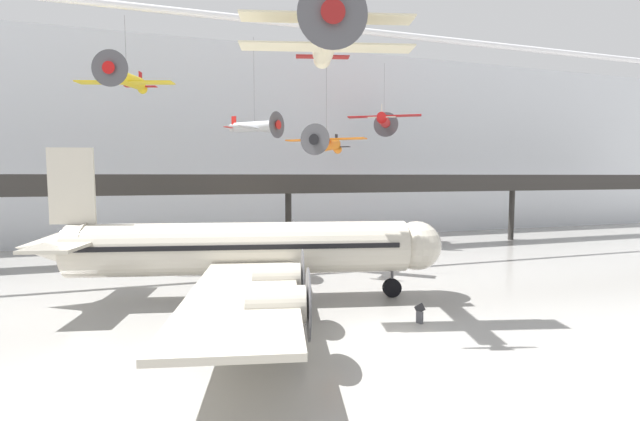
{
  "coord_description": "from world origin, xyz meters",
  "views": [
    {
      "loc": [
        -10.6,
        -19.86,
        8.48
      ],
      "look_at": [
        -2.32,
        6.99,
        6.2
      ],
      "focal_mm": 24.0,
      "sensor_mm": 36.0,
      "label": 1
    }
  ],
  "objects_px": {
    "suspended_plane_red_highwing": "(384,120)",
    "suspended_plane_orange_highwing": "(326,144)",
    "info_sign_pedestal": "(420,315)",
    "suspended_plane_cream_biplane": "(327,39)",
    "suspended_plane_yellow_lowwing": "(127,80)",
    "suspended_plane_silver_racer": "(255,127)",
    "airliner_silver_main": "(241,249)"
  },
  "relations": [
    {
      "from": "suspended_plane_red_highwing",
      "to": "suspended_plane_silver_racer",
      "type": "xyz_separation_m",
      "value": [
        -16.38,
        -5.29,
        -1.89
      ]
    },
    {
      "from": "airliner_silver_main",
      "to": "info_sign_pedestal",
      "type": "height_order",
      "value": "airliner_silver_main"
    },
    {
      "from": "suspended_plane_yellow_lowwing",
      "to": "suspended_plane_red_highwing",
      "type": "bearing_deg",
      "value": 121.34
    },
    {
      "from": "suspended_plane_silver_racer",
      "to": "info_sign_pedestal",
      "type": "xyz_separation_m",
      "value": [
        6.24,
        -20.98,
        -12.81
      ]
    },
    {
      "from": "suspended_plane_yellow_lowwing",
      "to": "suspended_plane_red_highwing",
      "type": "relative_size",
      "value": 0.96
    },
    {
      "from": "info_sign_pedestal",
      "to": "suspended_plane_cream_biplane",
      "type": "bearing_deg",
      "value": 132.82
    },
    {
      "from": "suspended_plane_yellow_lowwing",
      "to": "suspended_plane_silver_racer",
      "type": "bearing_deg",
      "value": 116.71
    },
    {
      "from": "suspended_plane_silver_racer",
      "to": "info_sign_pedestal",
      "type": "height_order",
      "value": "suspended_plane_silver_racer"
    },
    {
      "from": "suspended_plane_silver_racer",
      "to": "suspended_plane_yellow_lowwing",
      "type": "bearing_deg",
      "value": -124.23
    },
    {
      "from": "suspended_plane_yellow_lowwing",
      "to": "info_sign_pedestal",
      "type": "relative_size",
      "value": 6.49
    },
    {
      "from": "suspended_plane_cream_biplane",
      "to": "suspended_plane_orange_highwing",
      "type": "height_order",
      "value": "suspended_plane_cream_biplane"
    },
    {
      "from": "suspended_plane_silver_racer",
      "to": "suspended_plane_cream_biplane",
      "type": "bearing_deg",
      "value": -40.68
    },
    {
      "from": "airliner_silver_main",
      "to": "suspended_plane_orange_highwing",
      "type": "height_order",
      "value": "suspended_plane_orange_highwing"
    },
    {
      "from": "airliner_silver_main",
      "to": "suspended_plane_silver_racer",
      "type": "bearing_deg",
      "value": 89.0
    },
    {
      "from": "suspended_plane_yellow_lowwing",
      "to": "suspended_plane_cream_biplane",
      "type": "height_order",
      "value": "suspended_plane_yellow_lowwing"
    },
    {
      "from": "suspended_plane_red_highwing",
      "to": "airliner_silver_main",
      "type": "bearing_deg",
      "value": 164.19
    },
    {
      "from": "suspended_plane_red_highwing",
      "to": "suspended_plane_orange_highwing",
      "type": "xyz_separation_m",
      "value": [
        -11.24,
        -12.21,
        -3.97
      ]
    },
    {
      "from": "suspended_plane_yellow_lowwing",
      "to": "suspended_plane_silver_racer",
      "type": "height_order",
      "value": "suspended_plane_yellow_lowwing"
    },
    {
      "from": "airliner_silver_main",
      "to": "suspended_plane_yellow_lowwing",
      "type": "height_order",
      "value": "suspended_plane_yellow_lowwing"
    },
    {
      "from": "suspended_plane_cream_biplane",
      "to": "suspended_plane_red_highwing",
      "type": "distance_m",
      "value": 28.56
    },
    {
      "from": "suspended_plane_yellow_lowwing",
      "to": "suspended_plane_silver_racer",
      "type": "distance_m",
      "value": 11.79
    },
    {
      "from": "suspended_plane_orange_highwing",
      "to": "info_sign_pedestal",
      "type": "height_order",
      "value": "suspended_plane_orange_highwing"
    },
    {
      "from": "suspended_plane_cream_biplane",
      "to": "info_sign_pedestal",
      "type": "bearing_deg",
      "value": 81.17
    },
    {
      "from": "suspended_plane_red_highwing",
      "to": "info_sign_pedestal",
      "type": "xyz_separation_m",
      "value": [
        -10.14,
        -26.27,
        -14.7
      ]
    },
    {
      "from": "info_sign_pedestal",
      "to": "suspended_plane_red_highwing",
      "type": "bearing_deg",
      "value": 44.12
    },
    {
      "from": "suspended_plane_silver_racer",
      "to": "suspended_plane_orange_highwing",
      "type": "bearing_deg",
      "value": -7.88
    },
    {
      "from": "suspended_plane_orange_highwing",
      "to": "airliner_silver_main",
      "type": "bearing_deg",
      "value": -12.4
    },
    {
      "from": "suspended_plane_red_highwing",
      "to": "suspended_plane_silver_racer",
      "type": "bearing_deg",
      "value": 138.05
    },
    {
      "from": "suspended_plane_yellow_lowwing",
      "to": "suspended_plane_red_highwing",
      "type": "height_order",
      "value": "suspended_plane_yellow_lowwing"
    },
    {
      "from": "airliner_silver_main",
      "to": "suspended_plane_red_highwing",
      "type": "relative_size",
      "value": 3.84
    },
    {
      "from": "info_sign_pedestal",
      "to": "suspended_plane_silver_racer",
      "type": "bearing_deg",
      "value": 81.78
    },
    {
      "from": "airliner_silver_main",
      "to": "suspended_plane_cream_biplane",
      "type": "distance_m",
      "value": 14.34
    }
  ]
}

